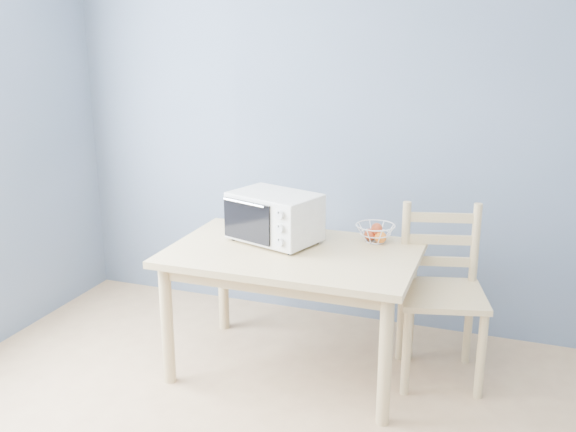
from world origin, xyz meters
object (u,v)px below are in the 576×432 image
(toaster_oven, at_px, (272,216))
(dining_chair, at_px, (440,295))
(dining_table, at_px, (293,267))
(fruit_basket, at_px, (376,232))

(toaster_oven, bearing_deg, dining_chair, 25.37)
(dining_table, distance_m, fruit_basket, 0.54)
(toaster_oven, xyz_separation_m, fruit_basket, (0.58, 0.19, -0.10))
(fruit_basket, bearing_deg, dining_table, -143.43)
(dining_table, distance_m, dining_chair, 0.86)
(dining_table, xyz_separation_m, fruit_basket, (0.41, 0.31, 0.16))
(dining_table, bearing_deg, fruit_basket, 36.57)
(toaster_oven, height_order, fruit_basket, toaster_oven)
(toaster_oven, bearing_deg, fruit_basket, 36.13)
(fruit_basket, bearing_deg, toaster_oven, -162.29)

